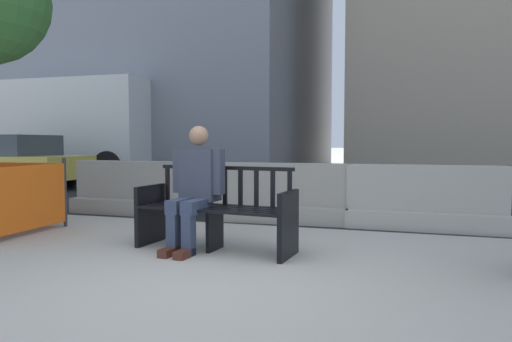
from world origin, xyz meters
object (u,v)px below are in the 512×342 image
jersey_barrier_centre (279,198)px  jersey_barrier_left (134,192)px  jersey_barrier_right (424,203)px  street_bench (216,213)px  car_taxi_near (1,161)px  seated_person (195,185)px  delivery_truck (60,126)px

jersey_barrier_centre → jersey_barrier_left: 2.41m
jersey_barrier_centre → jersey_barrier_left: (-2.41, 0.03, 0.00)m
jersey_barrier_centre → jersey_barrier_right: size_ratio=1.01×
street_bench → car_taxi_near: car_taxi_near is taller
street_bench → jersey_barrier_centre: size_ratio=0.86×
street_bench → jersey_barrier_left: size_ratio=0.86×
seated_person → delivery_truck: delivery_truck is taller
street_bench → delivery_truck: (-8.51, 7.77, 1.29)m
seated_person → jersey_barrier_centre: bearing=77.8°
street_bench → car_taxi_near: bearing=149.0°
jersey_barrier_right → delivery_truck: 12.26m
seated_person → jersey_barrier_right: bearing=39.1°
jersey_barrier_right → delivery_truck: size_ratio=0.29×
seated_person → jersey_barrier_right: 3.12m
jersey_barrier_right → delivery_truck: (-10.69, 5.85, 1.35)m
street_bench → jersey_barrier_centre: 1.95m
street_bench → jersey_barrier_centre: street_bench is taller
jersey_barrier_left → delivery_truck: size_ratio=0.29×
jersey_barrier_right → jersey_barrier_centre: bearing=179.7°
seated_person → jersey_barrier_left: bearing=134.7°
jersey_barrier_left → street_bench: bearing=-41.8°
street_bench → jersey_barrier_right: 2.92m
jersey_barrier_centre → delivery_truck: bearing=146.2°
street_bench → car_taxi_near: size_ratio=0.40×
jersey_barrier_centre → delivery_truck: size_ratio=0.30×
seated_person → jersey_barrier_left: 2.84m
delivery_truck → street_bench: bearing=-42.4°
jersey_barrier_centre → delivery_truck: delivery_truck is taller
street_bench → seated_person: (-0.22, -0.03, 0.29)m
street_bench → seated_person: 0.37m
car_taxi_near → delivery_truck: bearing=106.1°
delivery_truck → jersey_barrier_left: bearing=-42.7°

